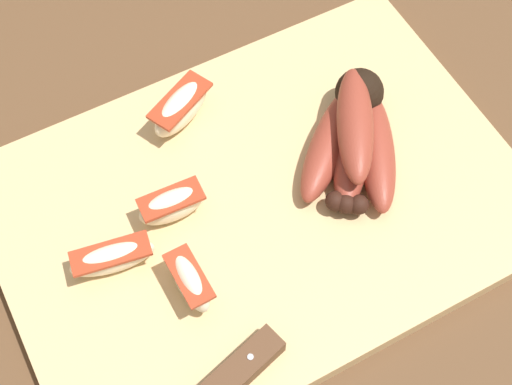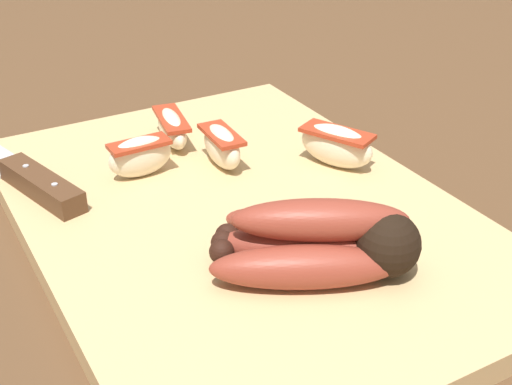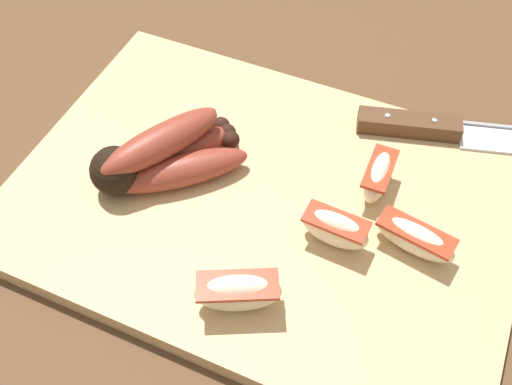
{
  "view_description": "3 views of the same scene",
  "coord_description": "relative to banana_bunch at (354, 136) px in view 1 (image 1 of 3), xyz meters",
  "views": [
    {
      "loc": [
        -0.15,
        -0.29,
        0.6
      ],
      "look_at": [
        0.0,
        -0.01,
        0.03
      ],
      "focal_mm": 52.67,
      "sensor_mm": 36.0,
      "label": 1
    },
    {
      "loc": [
        0.43,
        -0.24,
        0.31
      ],
      "look_at": [
        0.03,
        -0.01,
        0.04
      ],
      "focal_mm": 49.64,
      "sensor_mm": 36.0,
      "label": 2
    },
    {
      "loc": [
        -0.12,
        0.3,
        0.46
      ],
      "look_at": [
        0.01,
        0.01,
        0.05
      ],
      "focal_mm": 42.07,
      "sensor_mm": 36.0,
      "label": 3
    }
  ],
  "objects": [
    {
      "name": "ground_plane",
      "position": [
        -0.11,
        0.0,
        -0.04
      ],
      "size": [
        6.0,
        6.0,
        0.0
      ],
      "primitive_type": "plane",
      "color": "brown"
    },
    {
      "name": "banana_bunch",
      "position": [
        0.0,
        0.0,
        0.0
      ],
      "size": [
        0.13,
        0.14,
        0.05
      ],
      "color": "black",
      "rests_on": "cutting_board"
    },
    {
      "name": "cutting_board",
      "position": [
        -0.1,
        -0.01,
        -0.03
      ],
      "size": [
        0.45,
        0.32,
        0.02
      ],
      "primitive_type": "cube",
      "color": "tan",
      "rests_on": "ground_plane"
    },
    {
      "name": "apple_wedge_near",
      "position": [
        -0.24,
        -0.01,
        -0.0
      ],
      "size": [
        0.07,
        0.03,
        0.03
      ],
      "color": "#F4E5C1",
      "rests_on": "cutting_board"
    },
    {
      "name": "apple_wedge_far",
      "position": [
        -0.19,
        -0.06,
        -0.0
      ],
      "size": [
        0.02,
        0.06,
        0.04
      ],
      "color": "#F4E5C1",
      "rests_on": "cutting_board"
    },
    {
      "name": "apple_wedge_extra",
      "position": [
        -0.17,
        0.01,
        -0.0
      ],
      "size": [
        0.06,
        0.03,
        0.04
      ],
      "color": "#F4E5C1",
      "rests_on": "cutting_board"
    },
    {
      "name": "apple_wedge_middle",
      "position": [
        -0.12,
        0.1,
        -0.0
      ],
      "size": [
        0.07,
        0.05,
        0.04
      ],
      "color": "#F4E5C1",
      "rests_on": "cutting_board"
    }
  ]
}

